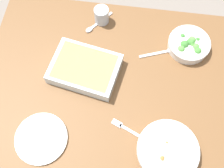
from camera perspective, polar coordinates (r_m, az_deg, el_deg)
ground_plane at (r=1.93m, az=0.00°, el=-8.72°), size 6.00×6.00×0.00m
dining_table at (r=1.31m, az=0.00°, el=-1.55°), size 1.20×0.90×0.74m
stew_bowl at (r=1.13m, az=11.65°, el=-13.65°), size 0.25×0.25×0.06m
broccoli_bowl at (r=1.34m, az=15.96°, el=8.05°), size 0.20×0.20×0.07m
baking_dish at (r=1.23m, az=-5.76°, el=3.28°), size 0.34×0.27×0.06m
drink_cup at (r=1.38m, az=-2.22°, el=14.20°), size 0.07×0.07×0.08m
side_plate at (r=1.18m, az=-14.73°, el=-11.07°), size 0.22×0.22×0.01m
spoon_by_stew at (r=1.17m, az=13.38°, el=-13.14°), size 0.17×0.09×0.01m
spoon_by_broccoli at (r=1.32m, az=10.56°, el=6.64°), size 0.17×0.08×0.01m
spoon_spare at (r=1.39m, az=-3.51°, el=12.35°), size 0.12×0.15×0.01m
fork_on_table at (r=1.16m, az=3.29°, el=-9.56°), size 0.17×0.09×0.01m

